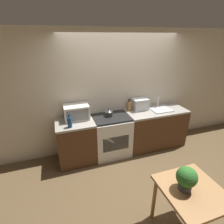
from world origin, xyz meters
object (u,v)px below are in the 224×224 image
object	(u,v)px
dining_table	(191,196)
stove_range	(111,136)
microwave	(77,112)
toaster_oven	(140,104)
bottle	(70,122)
kettle	(109,113)

from	to	relation	value
dining_table	stove_range	bearing A→B (deg)	100.92
microwave	dining_table	bearing A→B (deg)	-62.85
microwave	toaster_oven	bearing A→B (deg)	1.61
toaster_oven	dining_table	distance (m)	2.18
stove_range	dining_table	size ratio (longest dim) A/B	1.19
dining_table	bottle	bearing A→B (deg)	124.98
stove_range	bottle	size ratio (longest dim) A/B	3.34
microwave	stove_range	bearing A→B (deg)	-10.08
stove_range	bottle	distance (m)	1.04
microwave	toaster_oven	xyz separation A→B (m)	(1.42, 0.04, -0.02)
toaster_oven	microwave	bearing A→B (deg)	-178.39
stove_range	microwave	world-z (taller)	microwave
bottle	dining_table	xyz separation A→B (m)	(1.24, -1.77, -0.37)
toaster_oven	stove_range	bearing A→B (deg)	-167.54
microwave	bottle	distance (m)	0.36
stove_range	toaster_oven	bearing A→B (deg)	12.46
kettle	toaster_oven	bearing A→B (deg)	8.12
bottle	dining_table	distance (m)	2.19
kettle	microwave	bearing A→B (deg)	173.82
kettle	bottle	world-z (taller)	bottle
kettle	dining_table	size ratio (longest dim) A/B	0.22
bottle	toaster_oven	distance (m)	1.63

